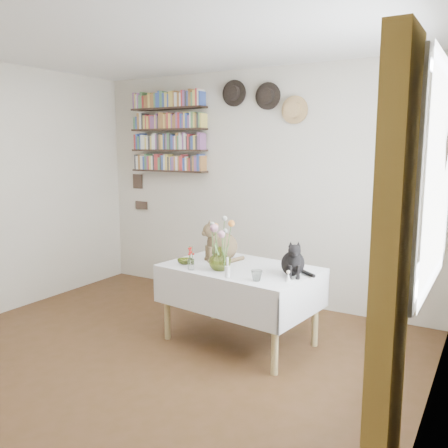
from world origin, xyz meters
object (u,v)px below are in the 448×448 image
Objects in this scene: dining_table at (240,286)px; bookshelf_unit at (169,133)px; black_cat at (293,257)px; flower_vase at (220,258)px; tabby_cat at (224,239)px.

bookshelf_unit is (-1.55, 1.09, 1.33)m from dining_table.
bookshelf_unit is (-2.04, 1.11, 1.02)m from black_cat.
black_cat is at bearing 15.78° from flower_vase.
black_cat is 0.60m from flower_vase.
black_cat is at bearing -2.07° from dining_table.
flower_vase is (-0.09, -0.18, 0.27)m from dining_table.
dining_table is 1.35× the size of bookshelf_unit.
black_cat is at bearing -28.60° from bookshelf_unit.
bookshelf_unit reaches higher than flower_vase.
black_cat reaches higher than flower_vase.
bookshelf_unit is at bearing -177.21° from tabby_cat.
dining_table is at bearing -35.15° from bookshelf_unit.
bookshelf_unit is at bearing 144.85° from dining_table.
black_cat is (0.73, -0.17, -0.04)m from tabby_cat.
bookshelf_unit reaches higher than dining_table.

